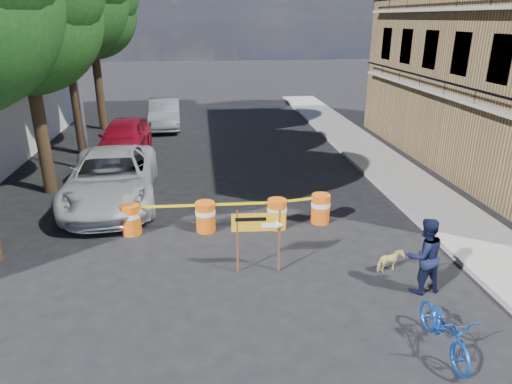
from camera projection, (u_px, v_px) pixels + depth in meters
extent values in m
plane|color=black|center=(265.00, 285.00, 10.68)|extent=(120.00, 120.00, 0.00)
cube|color=gray|center=(408.00, 184.00, 16.91)|extent=(2.40, 40.00, 0.15)
cylinder|color=#332316|center=(40.00, 127.00, 15.55)|extent=(0.44, 0.44, 4.76)
sphere|color=#154814|center=(21.00, 15.00, 14.28)|extent=(5.00, 5.00, 5.00)
sphere|color=#154814|center=(8.00, 37.00, 15.02)|extent=(3.50, 3.50, 3.50)
cylinder|color=#332316|center=(75.00, 95.00, 20.09)|extent=(0.44, 0.44, 5.32)
sphere|color=#154814|center=(49.00, 17.00, 19.47)|extent=(3.78, 3.78, 3.78)
cylinder|color=#332316|center=(99.00, 84.00, 24.80)|extent=(0.44, 0.44, 4.93)
sphere|color=#154814|center=(90.00, 11.00, 23.47)|extent=(4.80, 4.80, 4.80)
sphere|color=#154814|center=(80.00, 26.00, 24.20)|extent=(3.36, 3.36, 3.36)
cylinder|color=gray|center=(76.00, 70.00, 17.38)|extent=(0.16, 0.16, 8.00)
cylinder|color=#C84E0B|center=(131.00, 219.00, 13.07)|extent=(0.56, 0.56, 0.90)
cylinder|color=white|center=(130.00, 215.00, 13.02)|extent=(0.58, 0.58, 0.14)
cylinder|color=#C84E0B|center=(206.00, 217.00, 13.24)|extent=(0.56, 0.56, 0.90)
cylinder|color=white|center=(205.00, 212.00, 13.19)|extent=(0.58, 0.58, 0.14)
cylinder|color=#C84E0B|center=(277.00, 214.00, 13.43)|extent=(0.56, 0.56, 0.90)
cylinder|color=white|center=(277.00, 209.00, 13.37)|extent=(0.58, 0.58, 0.14)
cylinder|color=#C84E0B|center=(320.00, 209.00, 13.80)|extent=(0.56, 0.56, 0.90)
cylinder|color=white|center=(321.00, 204.00, 13.75)|extent=(0.58, 0.58, 0.14)
cylinder|color=#592D19|center=(237.00, 242.00, 10.94)|extent=(0.05, 0.05, 1.65)
cylinder|color=#592D19|center=(279.00, 241.00, 10.99)|extent=(0.05, 0.05, 1.65)
cube|color=orange|center=(258.00, 222.00, 10.78)|extent=(1.28, 0.10, 0.46)
cube|color=white|center=(269.00, 226.00, 10.81)|extent=(0.37, 0.03, 0.11)
cone|color=white|center=(280.00, 225.00, 10.82)|extent=(0.22, 0.25, 0.24)
cube|color=black|center=(251.00, 219.00, 10.72)|extent=(0.73, 0.05, 0.09)
imported|color=black|center=(424.00, 256.00, 10.15)|extent=(0.96, 0.79, 1.80)
imported|color=#1649B6|center=(448.00, 308.00, 8.26)|extent=(0.66, 0.99, 1.86)
imported|color=#E4D083|center=(390.00, 261.00, 11.15)|extent=(0.73, 0.51, 0.56)
imported|color=silver|center=(112.00, 178.00, 15.24)|extent=(3.21, 6.29, 1.70)
imported|color=#A30D25|center=(124.00, 137.00, 20.47)|extent=(2.14, 4.94, 1.66)
imported|color=#9FA0A6|center=(165.00, 114.00, 25.80)|extent=(1.89, 4.84, 1.57)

